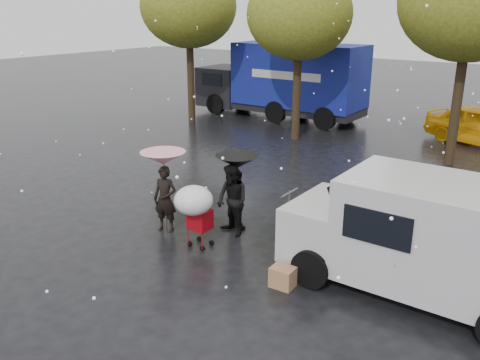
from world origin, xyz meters
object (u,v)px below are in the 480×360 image
Objects in this scene: person_black at (237,200)px; white_van at (429,237)px; person_pink at (165,199)px; blue_truck at (283,81)px; vendor_cart at (322,214)px; shopping_cart at (195,204)px.

person_black is 4.54m from white_van.
person_black is (1.33, 1.04, -0.05)m from person_pink.
person_black is 0.30× the size of white_van.
white_van is (4.51, -0.37, 0.42)m from person_black.
white_van is at bearing -148.08° from person_black.
vendor_cart is at bearing -55.32° from blue_truck.
shopping_cart is (-2.12, -1.80, 0.34)m from vendor_cart.
white_van is 16.03m from blue_truck.
person_black is 1.01× the size of shopping_cart.
person_black is at bearing 85.02° from shopping_cart.
person_black is at bearing 175.27° from white_van.
shopping_cart is at bearing -167.68° from white_van.
person_pink is 5.89m from white_van.
blue_truck is at bearing 130.47° from white_van.
white_van reaches higher than person_black.
person_black reaches higher than vendor_cart.
blue_truck reaches higher than person_black.
person_black is at bearing 21.70° from person_pink.
person_pink is at bearing -156.37° from vendor_cart.
shopping_cart is 0.30× the size of white_van.
blue_truck is (-10.39, 12.18, 0.60)m from white_van.
vendor_cart is 0.18× the size of blue_truck.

